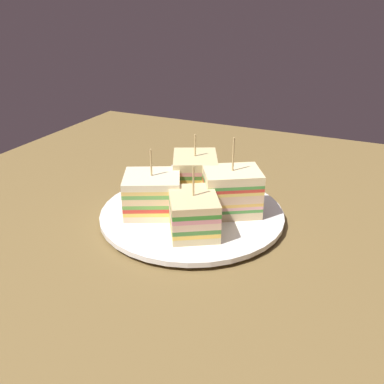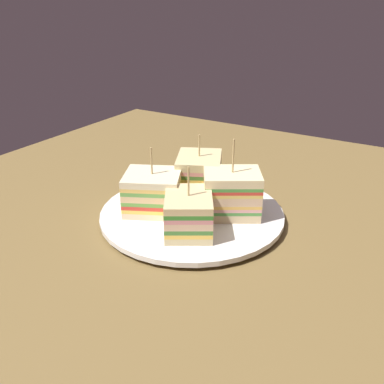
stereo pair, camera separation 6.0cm
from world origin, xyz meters
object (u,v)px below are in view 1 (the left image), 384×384
at_px(sandwich_wedge_1, 153,194).
at_px(chip_pile, 193,206).
at_px(plate, 192,214).
at_px(sandwich_wedge_2, 193,213).
at_px(sandwich_wedge_3, 231,192).
at_px(spoon, 210,181).
at_px(sandwich_wedge_0, 195,176).

xyz_separation_m(sandwich_wedge_1, chip_pile, (-0.02, 0.05, -0.02)).
relative_size(plate, sandwich_wedge_2, 2.69).
relative_size(sandwich_wedge_1, sandwich_wedge_3, 0.90).
height_order(plate, sandwich_wedge_2, sandwich_wedge_2).
xyz_separation_m(sandwich_wedge_3, spoon, (-0.11, -0.08, -0.04)).
bearing_deg(plate, sandwich_wedge_0, -160.45).
bearing_deg(spoon, chip_pile, -50.61).
height_order(sandwich_wedge_0, sandwich_wedge_3, sandwich_wedge_3).
relative_size(sandwich_wedge_3, chip_pile, 1.47).
relative_size(sandwich_wedge_0, chip_pile, 1.30).
bearing_deg(sandwich_wedge_1, sandwich_wedge_0, 42.38).
bearing_deg(plate, spoon, -168.93).
relative_size(sandwich_wedge_3, spoon, 0.82).
bearing_deg(sandwich_wedge_3, plate, -8.83).
bearing_deg(chip_pile, sandwich_wedge_0, -159.32).
bearing_deg(sandwich_wedge_2, spoon, -15.44).
distance_m(plate, sandwich_wedge_3, 0.07).
distance_m(sandwich_wedge_0, sandwich_wedge_2, 0.11).
xyz_separation_m(plate, sandwich_wedge_0, (-0.05, -0.02, 0.04)).
xyz_separation_m(plate, sandwich_wedge_2, (0.05, 0.02, 0.03)).
xyz_separation_m(sandwich_wedge_0, sandwich_wedge_1, (0.08, -0.03, -0.00)).
relative_size(sandwich_wedge_0, spoon, 0.72).
height_order(plate, chip_pile, chip_pile).
xyz_separation_m(plate, chip_pile, (0.00, 0.00, 0.01)).
distance_m(plate, spoon, 0.13).
xyz_separation_m(sandwich_wedge_3, chip_pile, (0.02, -0.05, -0.02)).
bearing_deg(sandwich_wedge_3, sandwich_wedge_1, -6.51).
height_order(sandwich_wedge_2, spoon, sandwich_wedge_2).
height_order(sandwich_wedge_1, sandwich_wedge_3, sandwich_wedge_3).
height_order(sandwich_wedge_2, chip_pile, sandwich_wedge_2).
relative_size(sandwich_wedge_2, sandwich_wedge_3, 0.88).
bearing_deg(sandwich_wedge_2, sandwich_wedge_3, -51.83).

